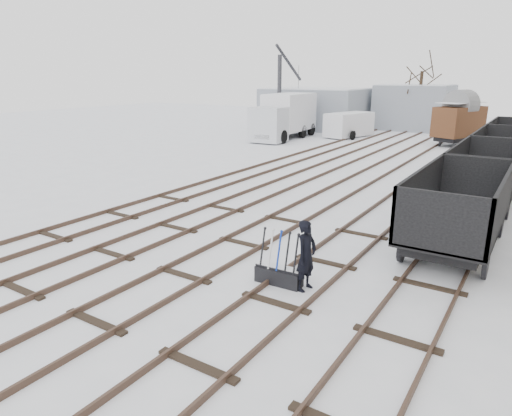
{
  "coord_description": "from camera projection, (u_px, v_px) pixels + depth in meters",
  "views": [
    {
      "loc": [
        8.07,
        -8.82,
        5.47
      ],
      "look_at": [
        0.25,
        3.4,
        1.2
      ],
      "focal_mm": 32.0,
      "sensor_mm": 36.0,
      "label": 1
    }
  ],
  "objects": [
    {
      "name": "ground",
      "position": [
        184.0,
        276.0,
        12.84
      ],
      "size": [
        120.0,
        120.0,
        0.0
      ],
      "primitive_type": "plane",
      "color": "white",
      "rests_on": "ground"
    },
    {
      "name": "tracks",
      "position": [
        358.0,
        181.0,
        23.87
      ],
      "size": [
        13.9,
        52.0,
        0.16
      ],
      "color": "black",
      "rests_on": "ground"
    },
    {
      "name": "shed_left",
      "position": [
        317.0,
        108.0,
        48.07
      ],
      "size": [
        10.0,
        8.0,
        4.1
      ],
      "color": "gray",
      "rests_on": "ground"
    },
    {
      "name": "shed_right",
      "position": [
        414.0,
        107.0,
        46.59
      ],
      "size": [
        7.0,
        6.0,
        4.5
      ],
      "color": "gray",
      "rests_on": "ground"
    },
    {
      "name": "ground_frame",
      "position": [
        279.0,
        274.0,
        12.3
      ],
      "size": [
        1.31,
        0.47,
        1.49
      ],
      "rotation": [
        0.0,
        0.0,
        0.04
      ],
      "color": "black",
      "rests_on": "ground"
    },
    {
      "name": "worker",
      "position": [
        306.0,
        256.0,
        11.8
      ],
      "size": [
        0.54,
        0.74,
        1.9
      ],
      "primitive_type": "imported",
      "rotation": [
        0.0,
        0.0,
        1.45
      ],
      "color": "black",
      "rests_on": "ground"
    },
    {
      "name": "freight_wagon_a",
      "position": [
        457.0,
        220.0,
        14.62
      ],
      "size": [
        2.51,
        6.27,
        2.56
      ],
      "color": "black",
      "rests_on": "ground"
    },
    {
      "name": "freight_wagon_b",
      "position": [
        484.0,
        182.0,
        19.79
      ],
      "size": [
        2.51,
        6.27,
        2.56
      ],
      "color": "black",
      "rests_on": "ground"
    },
    {
      "name": "freight_wagon_c",
      "position": [
        500.0,
        159.0,
        24.96
      ],
      "size": [
        2.51,
        6.27,
        2.56
      ],
      "color": "black",
      "rests_on": "ground"
    },
    {
      "name": "freight_wagon_d",
      "position": [
        510.0,
        145.0,
        30.13
      ],
      "size": [
        2.51,
        6.27,
        2.56
      ],
      "color": "black",
      "rests_on": "ground"
    },
    {
      "name": "box_van_wagon",
      "position": [
        459.0,
        120.0,
        35.97
      ],
      "size": [
        3.76,
        4.94,
        3.36
      ],
      "rotation": [
        0.0,
        0.0,
        -0.37
      ],
      "color": "black",
      "rests_on": "ground"
    },
    {
      "name": "lorry",
      "position": [
        284.0,
        116.0,
        39.7
      ],
      "size": [
        3.13,
        8.59,
        3.84
      ],
      "rotation": [
        0.0,
        0.0,
        0.06
      ],
      "color": "black",
      "rests_on": "ground"
    },
    {
      "name": "panel_van",
      "position": [
        349.0,
        124.0,
        40.95
      ],
      "size": [
        3.24,
        5.27,
        2.16
      ],
      "rotation": [
        0.0,
        0.0,
        -0.25
      ],
      "color": "silver",
      "rests_on": "ground"
    },
    {
      "name": "crane",
      "position": [
        280.0,
        110.0,
        43.97
      ],
      "size": [
        1.71,
        4.77,
        8.16
      ],
      "rotation": [
        0.0,
        0.0,
        -0.05
      ],
      "color": "#2E2E33",
      "rests_on": "ground"
    },
    {
      "name": "tree_far_left",
      "position": [
        419.0,
        102.0,
        44.16
      ],
      "size": [
        0.3,
        0.3,
        5.75
      ],
      "primitive_type": "cylinder",
      "color": "black",
      "rests_on": "ground"
    }
  ]
}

